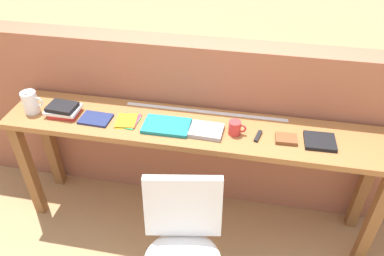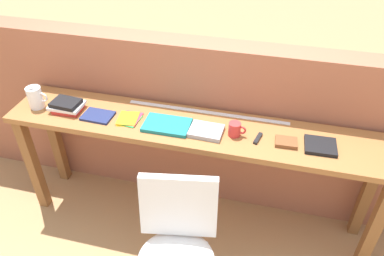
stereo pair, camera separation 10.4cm
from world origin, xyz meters
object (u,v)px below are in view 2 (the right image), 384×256
(book_open_centre, at_px, (167,125))
(chair_white_moulded, at_px, (177,242))
(pamphlet_pile_colourful, at_px, (129,119))
(leather_journal_brown, at_px, (286,142))
(pitcher_white, at_px, (35,97))
(book_stack_leftmost, at_px, (67,106))
(book_repair_rightmost, at_px, (320,146))
(magazine_cycling, at_px, (98,116))
(mug, at_px, (235,129))
(multitool_folded, at_px, (258,138))

(book_open_centre, bearing_deg, chair_white_moulded, -69.55)
(pamphlet_pile_colourful, relative_size, leather_journal_brown, 1.37)
(chair_white_moulded, relative_size, pamphlet_pile_colourful, 5.02)
(pitcher_white, relative_size, book_open_centre, 0.62)
(book_stack_leftmost, height_order, book_repair_rightmost, book_stack_leftmost)
(pitcher_white, bearing_deg, book_open_centre, -0.05)
(book_stack_leftmost, height_order, magazine_cycling, book_stack_leftmost)
(pamphlet_pile_colourful, height_order, mug, mug)
(pamphlet_pile_colourful, bearing_deg, multitool_folded, -0.15)
(book_open_centre, bearing_deg, magazine_cycling, -179.46)
(multitool_folded, xyz_separation_m, book_repair_rightmost, (0.37, 0.01, 0.00))
(multitool_folded, relative_size, leather_journal_brown, 0.85)
(pitcher_white, height_order, mug, pitcher_white)
(chair_white_moulded, xyz_separation_m, book_repair_rightmost, (0.72, 0.60, 0.36))
(leather_journal_brown, bearing_deg, mug, 176.06)
(pamphlet_pile_colourful, relative_size, book_open_centre, 0.60)
(pitcher_white, xyz_separation_m, book_repair_rightmost, (1.87, 0.02, -0.07))
(pitcher_white, relative_size, pamphlet_pile_colourful, 1.03)
(pamphlet_pile_colourful, distance_m, multitool_folded, 0.84)
(book_open_centre, xyz_separation_m, multitool_folded, (0.58, 0.01, -0.00))
(book_stack_leftmost, height_order, mug, mug)
(book_stack_leftmost, xyz_separation_m, magazine_cycling, (0.23, -0.02, -0.03))
(magazine_cycling, height_order, book_repair_rightmost, book_repair_rightmost)
(book_stack_leftmost, bearing_deg, pamphlet_pile_colourful, -0.43)
(chair_white_moulded, bearing_deg, book_stack_leftmost, 147.42)
(magazine_cycling, bearing_deg, book_open_centre, 3.36)
(leather_journal_brown, distance_m, book_repair_rightmost, 0.20)
(leather_journal_brown, xyz_separation_m, book_repair_rightmost, (0.20, 0.02, -0.00))
(book_repair_rightmost, bearing_deg, pitcher_white, 179.04)
(chair_white_moulded, height_order, book_stack_leftmost, book_stack_leftmost)
(pitcher_white, height_order, book_open_centre, pitcher_white)
(pamphlet_pile_colourful, xyz_separation_m, leather_journal_brown, (1.01, -0.00, 0.01))
(leather_journal_brown, height_order, book_repair_rightmost, same)
(pitcher_white, relative_size, book_stack_leftmost, 0.86)
(pamphlet_pile_colourful, xyz_separation_m, mug, (0.70, 0.01, 0.04))
(pamphlet_pile_colourful, xyz_separation_m, book_repair_rightmost, (1.21, 0.01, 0.01))
(book_repair_rightmost, bearing_deg, pamphlet_pile_colourful, 178.98)
(chair_white_moulded, bearing_deg, multitool_folded, 58.95)
(magazine_cycling, relative_size, mug, 1.80)
(book_repair_rightmost, bearing_deg, multitool_folded, -179.40)
(pamphlet_pile_colourful, relative_size, multitool_folded, 1.61)
(magazine_cycling, distance_m, pamphlet_pile_colourful, 0.21)
(pitcher_white, distance_m, multitool_folded, 1.50)
(pamphlet_pile_colourful, distance_m, book_open_centre, 0.27)
(pamphlet_pile_colourful, bearing_deg, book_open_centre, -1.95)
(book_open_centre, xyz_separation_m, mug, (0.43, 0.02, 0.03))
(pitcher_white, xyz_separation_m, mug, (1.36, 0.01, -0.03))
(chair_white_moulded, bearing_deg, pamphlet_pile_colourful, 129.58)
(book_repair_rightmost, bearing_deg, book_stack_leftmost, 178.72)
(leather_journal_brown, bearing_deg, pamphlet_pile_colourful, 177.63)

